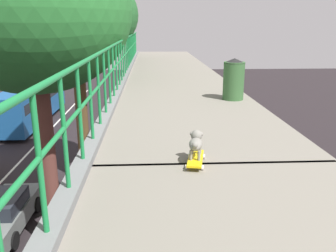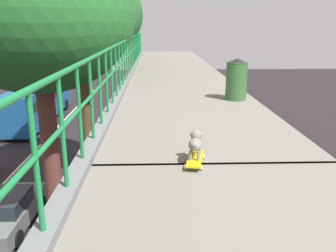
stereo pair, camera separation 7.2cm
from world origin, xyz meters
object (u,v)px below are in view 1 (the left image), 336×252
Objects in this scene: city_bus at (33,101)px; toy_skateboard at (196,159)px; car_grey_fifth at (4,213)px; litter_bin at (234,79)px; small_dog at (196,142)px.

city_bus is 26.80m from toy_skateboard.
car_grey_fifth is at bearing -76.55° from city_bus.
car_grey_fifth is at bearing 148.14° from litter_bin.
car_grey_fifth is 10.54m from litter_bin.
litter_bin reaches higher than small_dog.
car_grey_fifth is at bearing 126.39° from toy_skateboard.
city_bus is at bearing 103.45° from car_grey_fifth.
litter_bin is (1.30, 3.74, 0.40)m from toy_skateboard.
small_dog is at bearing -53.42° from car_grey_fifth.
car_grey_fifth is at bearing 126.58° from small_dog.
city_bus is 19.92× the size of toy_skateboard.
litter_bin reaches higher than car_grey_fifth.
city_bus is 24.10m from litter_bin.
city_bus is 28.29× the size of small_dog.
city_bus is 26.79m from small_dog.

